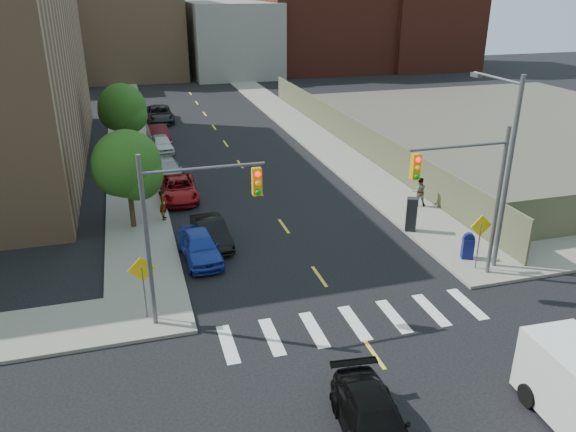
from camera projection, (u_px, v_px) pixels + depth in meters
ground at (398, 388)px, 18.71m from camera, size 160.00×160.00×0.00m
sidewalk_nw at (127, 123)px, 53.47m from camera, size 3.50×73.00×0.15m
sidewalk_ne at (284, 114)px, 57.46m from camera, size 3.50×73.00×0.15m
fence_north at (351, 132)px, 45.52m from camera, size 0.12×44.00×2.50m
gravel_lot at (525, 127)px, 52.49m from camera, size 36.00×42.00×0.06m
bg_bldg_west at (4, 37)px, 72.79m from camera, size 14.00×18.00×12.00m
bg_bldg_midwest at (129, 21)px, 78.10m from camera, size 14.00×16.00×15.00m
bg_bldg_center at (232, 39)px, 80.89m from camera, size 12.00×16.00×10.00m
bg_bldg_east at (319, 15)px, 85.11m from camera, size 18.00×18.00×16.00m
bg_bldg_fareast at (421, 7)px, 87.07m from camera, size 14.00×16.00×18.00m
signal_nw at (187, 216)px, 20.74m from camera, size 4.59×0.30×7.00m
signal_ne at (470, 186)px, 23.82m from camera, size 4.59×0.30×7.00m
streetlight_ne at (504, 160)px, 24.92m from camera, size 0.25×3.70×9.00m
warn_sign_nw at (143, 276)px, 21.70m from camera, size 1.06×0.06×2.83m
warn_sign_ne at (480, 232)px, 25.55m from camera, size 1.06×0.06×2.83m
warn_sign_midwest at (132, 172)px, 33.66m from camera, size 1.06×0.06×2.83m
tree_west_near at (127, 168)px, 29.53m from camera, size 3.66×3.64×5.52m
tree_west_far at (122, 110)px, 42.83m from camera, size 3.66×3.64×5.52m
parked_car_blue at (200, 246)px, 27.14m from camera, size 1.96×4.31×1.43m
parked_car_black at (211, 232)px, 28.73m from camera, size 1.77×4.17×1.34m
parked_car_red at (179, 189)px, 34.86m from camera, size 2.33×4.83×1.33m
parked_car_silver at (167, 170)px, 38.21m from camera, size 2.16×4.85×1.38m
parked_car_white at (161, 144)px, 44.57m from camera, size 1.88×4.04×1.34m
parked_car_maroon at (158, 134)px, 47.22m from camera, size 1.89×4.43×1.42m
parked_car_grey at (159, 114)px, 54.18m from camera, size 2.70×5.55×1.52m
black_sedan at (374, 423)px, 16.32m from camera, size 2.29×4.69×1.31m
mailbox at (468, 246)px, 26.98m from camera, size 0.65×0.58×1.32m
payphone at (411, 214)px, 29.89m from camera, size 0.69×0.64×1.85m
pedestrian_west at (163, 205)px, 31.36m from camera, size 0.51×0.68×1.70m
pedestrian_east at (419, 192)px, 33.33m from camera, size 1.00×0.87×1.73m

